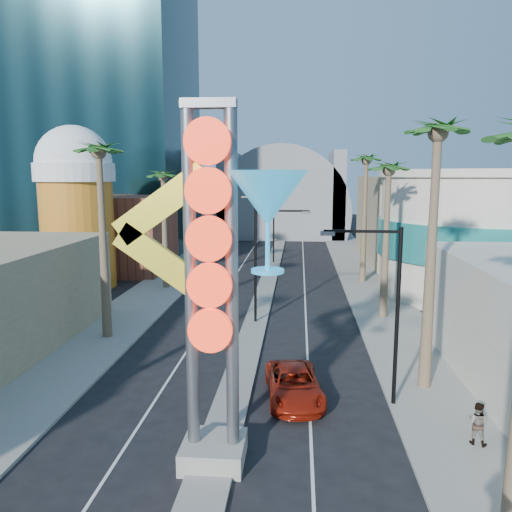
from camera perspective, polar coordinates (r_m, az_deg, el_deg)
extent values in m
cube|color=gray|center=(50.82, -9.30, -2.34)|extent=(5.00, 100.00, 0.15)
cube|color=gray|center=(49.72, 12.47, -2.70)|extent=(5.00, 100.00, 0.15)
cube|color=gray|center=(52.30, 1.67, -1.90)|extent=(1.60, 84.00, 0.15)
cube|color=black|center=(71.41, -16.71, 20.84)|extent=(20.00, 20.00, 50.00)
cube|color=brown|center=(54.97, -15.22, 2.47)|extent=(10.00, 10.00, 8.00)
cube|color=#94815F|center=(62.83, 17.00, 4.11)|extent=(10.00, 20.00, 10.00)
cylinder|color=#B87818|center=(47.89, -19.68, 2.51)|extent=(6.40, 6.40, 10.00)
cylinder|color=white|center=(47.61, -20.03, 8.97)|extent=(7.00, 7.00, 1.60)
sphere|color=white|center=(47.62, -20.08, 9.93)|extent=(6.60, 6.60, 6.60)
cylinder|color=beige|center=(46.08, 24.04, 2.00)|extent=(16.00, 16.00, 10.00)
cylinder|color=teal|center=(46.08, 24.04, 2.00)|extent=(16.60, 16.60, 3.00)
cylinder|color=beige|center=(45.79, 24.48, 8.59)|extent=(16.60, 16.60, 0.60)
cylinder|color=slate|center=(85.51, 3.00, 5.07)|extent=(22.00, 16.00, 22.00)
cube|color=slate|center=(86.13, -3.02, 7.10)|extent=(2.00, 16.00, 14.00)
cube|color=slate|center=(85.52, 9.10, 6.98)|extent=(2.00, 16.00, 14.00)
cube|color=gray|center=(19.16, -4.85, -21.37)|extent=(2.20, 2.20, 0.80)
cylinder|color=slate|center=(17.03, -7.46, -3.20)|extent=(0.44, 0.44, 12.00)
cylinder|color=slate|center=(16.79, -2.78, -3.31)|extent=(0.44, 0.44, 12.00)
cube|color=slate|center=(16.66, -5.44, 16.97)|extent=(1.80, 0.50, 0.30)
cylinder|color=red|center=(16.19, -5.60, 12.93)|extent=(1.50, 0.25, 1.50)
cylinder|color=red|center=(16.17, -5.51, 7.44)|extent=(1.50, 0.25, 1.50)
cylinder|color=red|center=(16.29, -5.43, 1.98)|extent=(1.50, 0.25, 1.50)
cylinder|color=red|center=(16.55, -5.35, -3.35)|extent=(1.50, 0.25, 1.50)
cylinder|color=red|center=(16.96, -5.27, -8.47)|extent=(1.50, 0.25, 1.50)
cube|color=yellow|center=(16.89, -10.65, 5.87)|extent=(3.47, 0.25, 2.80)
cube|color=yellow|center=(17.11, -10.45, -0.83)|extent=(3.47, 0.25, 2.80)
cone|color=#2498D1|center=(16.29, 1.36, 6.61)|extent=(2.60, 2.60, 1.80)
cylinder|color=#2498D1|center=(16.44, 1.34, 1.03)|extent=(0.16, 0.16, 1.60)
cylinder|color=#2498D1|center=(16.57, 1.33, -1.71)|extent=(1.10, 1.10, 0.12)
cylinder|color=black|center=(33.93, -0.06, -1.22)|extent=(0.18, 0.18, 8.00)
cube|color=black|center=(33.34, 3.03, 5.17)|extent=(3.60, 0.12, 0.12)
cube|color=slate|center=(33.33, 5.79, 4.96)|extent=(0.60, 0.25, 0.18)
cylinder|color=black|center=(57.64, 2.03, 3.08)|extent=(0.18, 0.18, 8.00)
cube|color=black|center=(57.48, 0.25, 6.87)|extent=(3.60, 0.12, 0.12)
cube|color=slate|center=(57.64, -1.35, 6.77)|extent=(0.60, 0.25, 0.18)
cylinder|color=black|center=(22.52, 15.83, -6.97)|extent=(0.18, 0.18, 8.00)
cube|color=black|center=(21.53, 12.03, 2.77)|extent=(3.24, 0.12, 0.12)
cube|color=slate|center=(21.42, 8.19, 2.58)|extent=(0.60, 0.25, 0.18)
cylinder|color=brown|center=(31.88, -17.06, 0.89)|extent=(0.40, 0.40, 11.50)
sphere|color=#194918|center=(31.61, -17.55, 11.25)|extent=(2.40, 2.40, 2.40)
cylinder|color=brown|center=(45.15, -10.39, 2.52)|extent=(0.40, 0.40, 10.00)
sphere|color=#194918|center=(44.86, -10.58, 8.87)|extent=(2.40, 2.40, 2.40)
cylinder|color=brown|center=(56.75, -7.20, 3.93)|extent=(0.40, 0.40, 10.00)
sphere|color=#194918|center=(56.52, -7.31, 8.99)|extent=(2.40, 2.40, 2.40)
cylinder|color=brown|center=(24.38, 19.32, -1.09)|extent=(0.40, 0.40, 12.00)
sphere|color=#194918|center=(24.09, 20.09, 13.09)|extent=(2.40, 2.40, 2.40)
cylinder|color=brown|center=(36.09, 14.61, 1.12)|extent=(0.40, 0.40, 10.50)
sphere|color=#194918|center=(35.76, 14.95, 9.48)|extent=(2.40, 2.40, 2.40)
cylinder|color=brown|center=(47.83, 12.27, 3.73)|extent=(0.40, 0.40, 11.50)
sphere|color=#194918|center=(47.65, 12.50, 10.63)|extent=(2.40, 2.40, 2.40)
imported|color=#A01C0C|center=(23.52, 4.36, -14.45)|extent=(3.00, 5.38, 1.42)
imported|color=gray|center=(21.35, 23.94, -17.08)|extent=(0.98, 0.90, 1.63)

